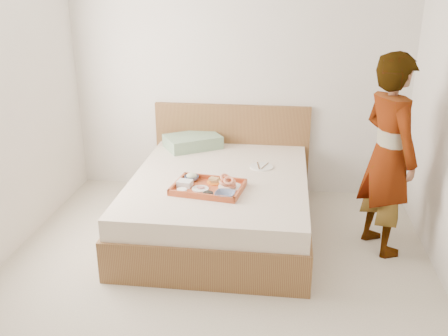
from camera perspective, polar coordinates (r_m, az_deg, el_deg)
ground at (r=3.84m, az=-1.63°, el=-13.98°), size 3.50×4.00×0.01m
wall_back at (r=5.21m, az=1.63°, el=11.05°), size 3.50×0.01×2.60m
wall_front at (r=1.51m, az=-14.27°, el=-16.35°), size 3.50×0.01×2.60m
bed at (r=4.57m, az=-0.47°, el=-4.03°), size 1.65×2.00×0.53m
headboard at (r=5.39m, az=0.90°, el=2.33°), size 1.65×0.06×0.95m
pillow at (r=5.21m, az=-3.60°, el=3.04°), size 0.66×0.60×0.13m
tray at (r=4.17m, az=-1.81°, el=-2.20°), size 0.63×0.50×0.05m
prawn_plate at (r=4.19m, az=0.69°, el=-2.18°), size 0.23×0.23×0.01m
navy_bowl_big at (r=4.01m, az=0.11°, el=-3.06°), size 0.18×0.18×0.04m
sauce_dish at (r=4.03m, az=-1.83°, el=-3.01°), size 0.10×0.10×0.03m
meat_plate at (r=4.16m, az=-2.74°, el=-2.39°), size 0.16×0.16×0.01m
bread_plate at (r=4.28m, az=-1.02°, el=-1.63°), size 0.16×0.16×0.01m
salad_bowl at (r=4.34m, az=-3.72°, el=-1.15°), size 0.14×0.14×0.04m
plastic_tub at (r=4.22m, az=-4.52°, el=-1.78°), size 0.13×0.12×0.05m
cheese_round at (r=4.11m, az=-4.84°, el=-2.60°), size 0.10×0.10×0.03m
dinner_plate at (r=4.69m, az=4.32°, el=0.15°), size 0.25×0.25×0.01m
person at (r=4.28m, az=18.31°, el=1.37°), size 0.62×0.73×1.68m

